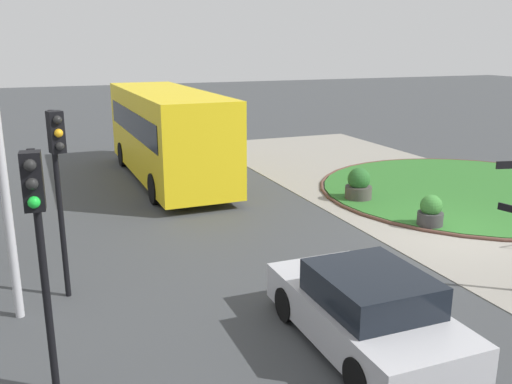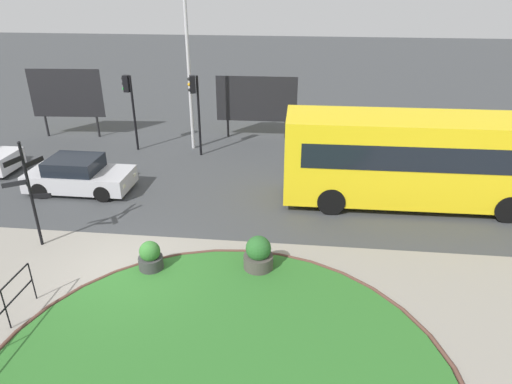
{
  "view_description": "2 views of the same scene",
  "coord_description": "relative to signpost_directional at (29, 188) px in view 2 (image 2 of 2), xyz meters",
  "views": [
    {
      "loc": [
        -10.95,
        10.12,
        4.98
      ],
      "look_at": [
        3.57,
        4.25,
        0.74
      ],
      "focal_mm": 38.48,
      "sensor_mm": 36.0,
      "label": 1
    },
    {
      "loc": [
        4.94,
        -10.51,
        7.76
      ],
      "look_at": [
        3.29,
        4.37,
        0.72
      ],
      "focal_mm": 32.02,
      "sensor_mm": 36.0,
      "label": 2
    }
  ],
  "objects": [
    {
      "name": "signpost_directional",
      "position": [
        0.0,
        0.0,
        0.0
      ],
      "size": [
        1.17,
        1.4,
        3.49
      ],
      "color": "black",
      "rests_on": "ground"
    },
    {
      "name": "ground",
      "position": [
        3.26,
        -1.16,
        -2.0
      ],
      "size": [
        120.0,
        120.0,
        0.0
      ],
      "primitive_type": "plane",
      "color": "#3D3F42"
    },
    {
      "name": "bus_yellow",
      "position": [
        12.3,
        4.44,
        -0.22
      ],
      "size": [
        9.58,
        2.76,
        3.33
      ],
      "rotation": [
        0.0,
        0.0,
        0.01
      ],
      "color": "yellow",
      "rests_on": "ground"
    },
    {
      "name": "traffic_light_near",
      "position": [
        -0.16,
        9.05,
        0.68
      ],
      "size": [
        0.49,
        0.28,
        3.65
      ],
      "rotation": [
        0.0,
        0.0,
        3.08
      ],
      "color": "black",
      "rests_on": "ground"
    },
    {
      "name": "billboard_left",
      "position": [
        5.64,
        11.65,
        0.03
      ],
      "size": [
        4.21,
        0.22,
        3.24
      ],
      "rotation": [
        0.0,
        0.0,
        0.02
      ],
      "color": "black",
      "rests_on": "ground"
    },
    {
      "name": "lamppost_tall",
      "position": [
        2.68,
        9.57,
        3.02
      ],
      "size": [
        0.32,
        0.32,
        9.45
      ],
      "color": "#B7B7BC",
      "rests_on": "ground"
    },
    {
      "name": "planter_near_signpost",
      "position": [
        3.94,
        -0.98,
        -1.56
      ],
      "size": [
        0.71,
        0.71,
        0.96
      ],
      "color": "#383838",
      "rests_on": "ground"
    },
    {
      "name": "billboard_right",
      "position": [
        -4.19,
        10.69,
        0.29
      ],
      "size": [
        3.81,
        0.41,
        3.59
      ],
      "rotation": [
        0.0,
        0.0,
        0.07
      ],
      "color": "black",
      "rests_on": "ground"
    },
    {
      "name": "sidewalk_paving",
      "position": [
        3.26,
        -3.13,
        -1.99
      ],
      "size": [
        32.0,
        8.07,
        0.02
      ],
      "primitive_type": "cube",
      "color": "gray",
      "rests_on": "ground"
    },
    {
      "name": "planter_kerbside",
      "position": [
        7.04,
        -0.6,
        -1.5
      ],
      "size": [
        0.86,
        0.86,
        1.11
      ],
      "color": "#47423D",
      "rests_on": "ground"
    },
    {
      "name": "traffic_light_far",
      "position": [
        3.13,
        8.63,
        0.77
      ],
      "size": [
        0.48,
        0.32,
        3.79
      ],
      "rotation": [
        0.0,
        0.0,
        3.4
      ],
      "color": "black",
      "rests_on": "ground"
    },
    {
      "name": "car_far_lane",
      "position": [
        -0.63,
        4.11,
        -1.35
      ],
      "size": [
        4.08,
        1.93,
        1.39
      ],
      "rotation": [
        0.0,
        0.0,
        -0.01
      ],
      "color": "#B7B7BC",
      "rests_on": "ground"
    }
  ]
}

